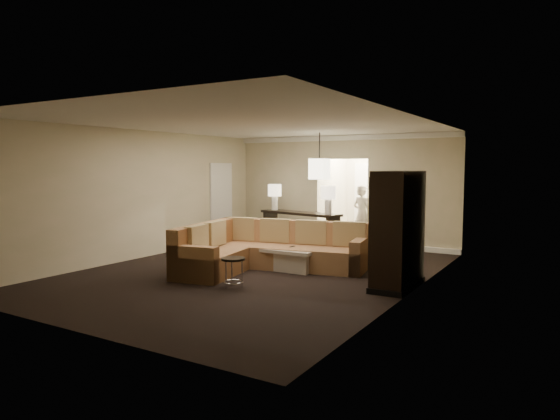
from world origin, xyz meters
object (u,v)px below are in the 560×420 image
Objects in this scene: sectional_sofa at (264,250)px; console_table at (300,226)px; armoire at (398,232)px; drink_table at (233,266)px; person at (362,212)px; coffee_table at (296,258)px.

console_table is (-0.72, 2.79, 0.15)m from sectional_sofa.
drink_table is (-2.33, -1.41, -0.57)m from armoire.
armoire is 3.88× the size of drink_table.
person reaches higher than console_table.
sectional_sofa is 3.06× the size of coffee_table.
console_table is at bearing 104.11° from drink_table.
person is at bearing 57.95° from console_table.
armoire is (3.41, -2.88, 0.41)m from console_table.
armoire is 2.79m from drink_table.
console_table reaches higher than drink_table.
sectional_sofa is 1.54m from drink_table.
coffee_table is 3.66m from person.
armoire reaches higher than sectional_sofa.
sectional_sofa is at bearing -141.88° from coffee_table.
drink_table is (0.36, -1.50, -0.01)m from sectional_sofa.
armoire is (2.20, -0.48, 0.71)m from coffee_table.
sectional_sofa is at bearing -63.70° from console_table.
console_table is at bearing 139.82° from armoire.
drink_table is 0.29× the size of person.
person is at bearing 73.24° from sectional_sofa.
sectional_sofa is 1.68× the size of armoire.
drink_table is at bearing -63.95° from console_table.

